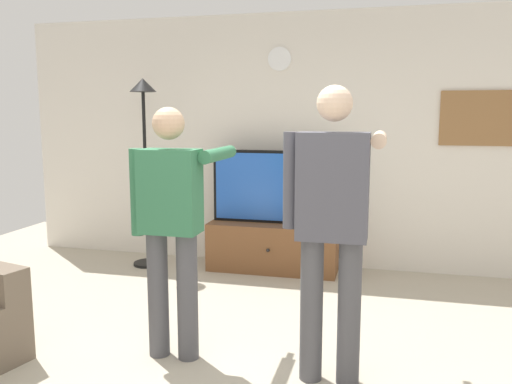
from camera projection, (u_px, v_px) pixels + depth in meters
name	position (u px, v px, depth m)	size (l,w,h in m)	color
back_wall	(302.00, 142.00, 5.61)	(6.40, 0.10, 2.70)	silver
tv_stand	(273.00, 247.00, 5.49)	(1.36, 0.48, 0.51)	brown
television	(274.00, 187.00, 5.44)	(1.32, 0.07, 0.77)	black
wall_clock	(280.00, 59.00, 5.48)	(0.25, 0.25, 0.03)	white
framed_picture	(480.00, 118.00, 5.09)	(0.75, 0.04, 0.54)	olive
floor_lamp	(144.00, 133.00, 5.52)	(0.32, 0.32, 2.01)	black
person_standing_nearer_lamp	(172.00, 219.00, 3.44)	(0.57, 0.78, 1.69)	#4C4C51
person_standing_nearer_couch	(332.00, 218.00, 3.10)	(0.60, 0.78, 1.81)	#4C4C51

